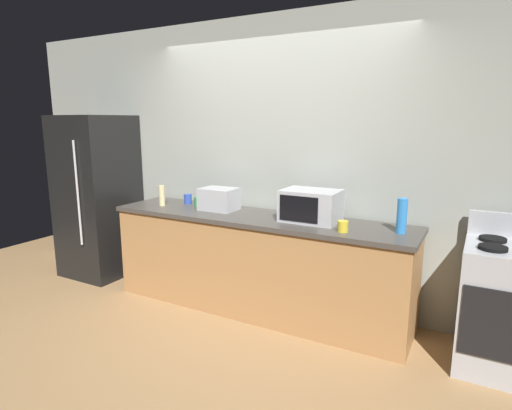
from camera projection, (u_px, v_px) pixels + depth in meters
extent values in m
plane|color=#A87F51|center=(234.00, 326.00, 3.61)|extent=(8.00, 8.00, 0.00)
cube|color=#9EA399|center=(276.00, 162.00, 4.04)|extent=(6.40, 0.10, 2.70)
cube|color=#B27F4C|center=(256.00, 265.00, 3.87)|extent=(2.80, 0.60, 0.86)
cube|color=#47423D|center=(256.00, 218.00, 3.78)|extent=(2.84, 0.64, 0.04)
cube|color=black|center=(98.00, 196.00, 4.74)|extent=(0.72, 0.70, 1.80)
cylinder|color=silver|center=(78.00, 194.00, 4.34)|extent=(0.02, 0.02, 1.10)
cube|color=#B7BABF|center=(507.00, 309.00, 2.92)|extent=(0.60, 0.60, 0.90)
cube|color=black|center=(508.00, 328.00, 2.66)|extent=(0.55, 0.02, 0.48)
cylinder|color=black|center=(493.00, 248.00, 2.79)|extent=(0.18, 0.18, 0.02)
cylinder|color=black|center=(493.00, 239.00, 3.00)|extent=(0.18, 0.18, 0.02)
cube|color=#B7BABF|center=(311.00, 206.00, 3.55)|extent=(0.48, 0.34, 0.27)
cube|color=black|center=(298.00, 209.00, 3.42)|extent=(0.34, 0.01, 0.21)
cube|color=#B7BABF|center=(219.00, 199.00, 4.01)|extent=(0.34, 0.26, 0.21)
cylinder|color=beige|center=(162.00, 196.00, 4.21)|extent=(0.06, 0.06, 0.20)
cylinder|color=#338CE5|center=(402.00, 216.00, 3.17)|extent=(0.08, 0.08, 0.27)
cylinder|color=yellow|center=(343.00, 226.00, 3.22)|extent=(0.08, 0.08, 0.09)
cylinder|color=#2D8C47|center=(198.00, 202.00, 4.19)|extent=(0.08, 0.08, 0.09)
cylinder|color=#2D4CB2|center=(188.00, 199.00, 4.32)|extent=(0.08, 0.08, 0.10)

